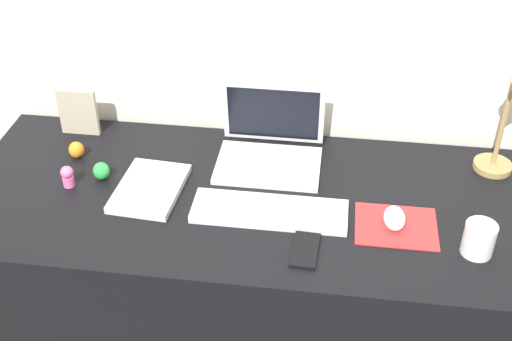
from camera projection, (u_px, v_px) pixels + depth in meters
name	position (u px, v px, depth m)	size (l,w,h in m)	color
back_wall	(269.00, 116.00, 2.12)	(2.82, 0.05, 1.55)	silver
desk	(253.00, 293.00, 2.05)	(1.62, 0.67, 0.74)	black
laptop	(270.00, 142.00, 1.96)	(0.30, 0.24, 0.21)	white
keyboard	(270.00, 211.00, 1.77)	(0.41, 0.13, 0.02)	white
mousepad	(396.00, 226.00, 1.73)	(0.21, 0.17, 0.00)	red
mouse	(394.00, 218.00, 1.73)	(0.06, 0.10, 0.03)	white
cell_phone	(305.00, 250.00, 1.65)	(0.06, 0.13, 0.01)	black
desk_lamp	(505.00, 129.00, 1.83)	(0.11, 0.16, 0.33)	#A5844C
notebook_pad	(150.00, 188.00, 1.85)	(0.17, 0.24, 0.02)	silver
picture_frame	(78.00, 112.00, 2.06)	(0.12, 0.02, 0.15)	#B2A58C
coffee_mug	(479.00, 239.00, 1.63)	(0.08, 0.08, 0.09)	white
toy_figurine_pink	(68.00, 176.00, 1.86)	(0.04, 0.04, 0.06)	pink
toy_figurine_green	(101.00, 171.00, 1.89)	(0.05, 0.05, 0.05)	green
toy_figurine_orange	(76.00, 150.00, 1.98)	(0.05, 0.05, 0.05)	orange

